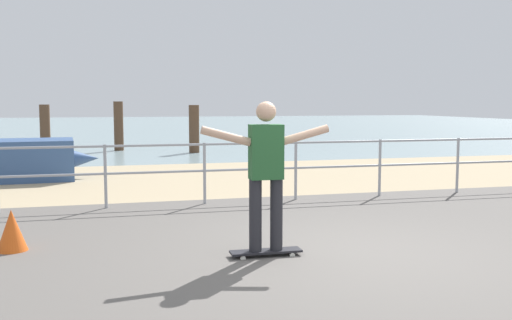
% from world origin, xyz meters
% --- Properties ---
extents(ground_plane, '(24.00, 10.00, 0.04)m').
position_xyz_m(ground_plane, '(0.00, -1.00, 0.00)').
color(ground_plane, '#605B56').
rests_on(ground_plane, ground).
extents(beach_strip, '(24.00, 6.00, 0.04)m').
position_xyz_m(beach_strip, '(0.00, 7.00, 0.00)').
color(beach_strip, tan).
rests_on(beach_strip, ground).
extents(sea_surface, '(72.00, 50.00, 0.04)m').
position_xyz_m(sea_surface, '(0.00, 35.00, 0.00)').
color(sea_surface, '#849EA3').
rests_on(sea_surface, ground).
extents(railing_fence, '(12.93, 0.05, 1.05)m').
position_xyz_m(railing_fence, '(-0.86, 3.60, 0.70)').
color(railing_fence, '#9EA0A5').
rests_on(railing_fence, ground).
extents(skateboard, '(0.80, 0.21, 0.08)m').
position_xyz_m(skateboard, '(-0.80, 0.09, 0.07)').
color(skateboard, black).
rests_on(skateboard, ground).
extents(skateboarder, '(1.45, 0.22, 1.65)m').
position_xyz_m(skateboarder, '(-0.80, 0.09, 1.02)').
color(skateboarder, '#26262B').
rests_on(skateboarder, skateboard).
extents(groyne_post_1, '(0.33, 0.33, 1.63)m').
position_xyz_m(groyne_post_1, '(-4.28, 14.80, 0.81)').
color(groyne_post_1, '#513826').
rests_on(groyne_post_1, ground).
extents(groyne_post_2, '(0.33, 0.33, 1.73)m').
position_xyz_m(groyne_post_2, '(-1.87, 15.06, 0.87)').
color(groyne_post_2, '#513826').
rests_on(groyne_post_2, ground).
extents(groyne_post_3, '(0.34, 0.34, 1.61)m').
position_xyz_m(groyne_post_3, '(0.54, 13.52, 0.81)').
color(groyne_post_3, '#513826').
rests_on(groyne_post_3, ground).
extents(traffic_cone, '(0.36, 0.36, 0.50)m').
position_xyz_m(traffic_cone, '(-3.56, 1.07, 0.25)').
color(traffic_cone, '#E55919').
rests_on(traffic_cone, ground).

